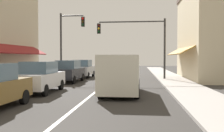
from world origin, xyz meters
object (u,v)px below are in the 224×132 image
Objects in this scene: parked_car_second_left at (40,77)px; parked_car_far_left at (83,69)px; parked_car_third_left at (69,71)px; van_in_lane at (121,73)px; traffic_signal_left_corner at (68,36)px; traffic_signal_mast_arm at (140,37)px.

parked_car_second_left is 10.97m from parked_car_far_left.
parked_car_third_left is (-0.02, 6.04, 0.00)m from parked_car_second_left.
traffic_signal_left_corner reaches higher than van_in_lane.
traffic_signal_mast_arm is (5.64, -2.06, 2.92)m from parked_car_far_left.
van_in_lane is at bearing -0.79° from parked_car_second_left.
traffic_signal_mast_arm is at bearing 57.54° from parked_car_second_left.
van_in_lane is 0.84× the size of traffic_signal_left_corner.
traffic_signal_mast_arm reaches higher than van_in_lane.
van_in_lane is at bearing -59.44° from traffic_signal_left_corner.
parked_car_third_left is at bearing -73.86° from traffic_signal_left_corner.
traffic_signal_left_corner is at bearing 107.54° from parked_car_third_left.
parked_car_far_left is at bearing 112.98° from van_in_lane.
parked_car_second_left is at bearing -83.94° from traffic_signal_left_corner.
van_in_lane is (4.63, -6.11, 0.27)m from parked_car_third_left.
parked_car_third_left is 1.00× the size of parked_car_far_left.
parked_car_third_left is at bearing 90.29° from parked_car_second_left.
parked_car_far_left is (0.06, 10.97, 0.00)m from parked_car_second_left.
parked_car_third_left is 0.67× the size of traffic_signal_left_corner.
van_in_lane is 9.42m from traffic_signal_mast_arm.
traffic_signal_left_corner is (-1.06, -1.53, 3.10)m from parked_car_far_left.
van_in_lane is at bearing -96.84° from traffic_signal_mast_arm.
parked_car_third_left is 0.68× the size of traffic_signal_mast_arm.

